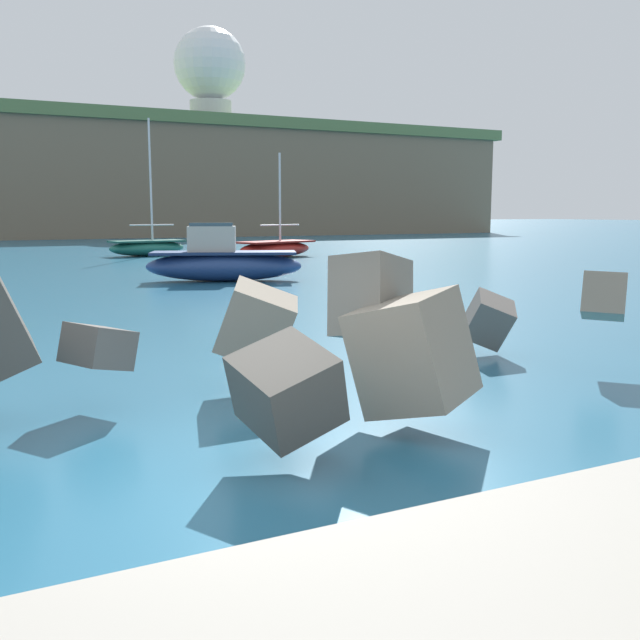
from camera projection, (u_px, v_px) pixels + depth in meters
name	position (u px, v px, depth m)	size (l,w,h in m)	color
ground_plane	(234.00, 479.00, 6.97)	(400.00, 400.00, 0.00)	#235B7A
boat_near_left	(276.00, 248.00, 41.12)	(5.53, 3.75, 5.83)	maroon
boat_mid_left	(147.00, 247.00, 42.51)	(4.86, 2.65, 7.88)	#1E6656
boat_mid_centre	(223.00, 262.00, 26.89)	(6.00, 3.82, 2.15)	navy
mooring_buoy_middle	(349.00, 291.00, 21.54)	(0.44, 0.44, 0.44)	silver
mooring_buoy_outer	(10.00, 317.00, 16.14)	(0.44, 0.44, 0.44)	yellow
headland_bluff	(34.00, 178.00, 80.97)	(105.35, 32.38, 12.50)	#756651
radar_dome	(210.00, 68.00, 80.41)	(7.92, 7.92, 10.23)	silver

